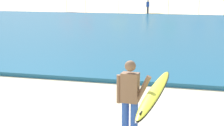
# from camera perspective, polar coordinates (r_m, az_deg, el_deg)

# --- Properties ---
(sea) EXTENTS (120.00, 28.00, 0.14)m
(sea) POSITION_cam_1_polar(r_m,az_deg,el_deg) (25.41, 7.40, 5.17)
(sea) COLOR #1E6084
(sea) RESTS_ON ground
(surfer_with_board) EXTENTS (1.03, 2.68, 1.73)m
(surfer_with_board) POSITION_cam_1_polar(r_m,az_deg,el_deg) (7.10, 4.67, -5.28)
(surfer_with_board) COLOR #284CA3
(surfer_with_board) RESTS_ON ground
(beachgoer_near_row_left) EXTENTS (0.32, 0.20, 1.58)m
(beachgoer_near_row_left) POSITION_cam_1_polar(r_m,az_deg,el_deg) (40.40, 5.72, 8.91)
(beachgoer_near_row_left) COLOR #383842
(beachgoer_near_row_left) RESTS_ON ground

